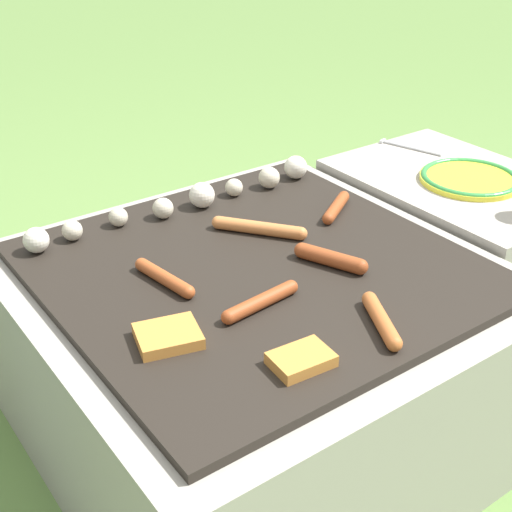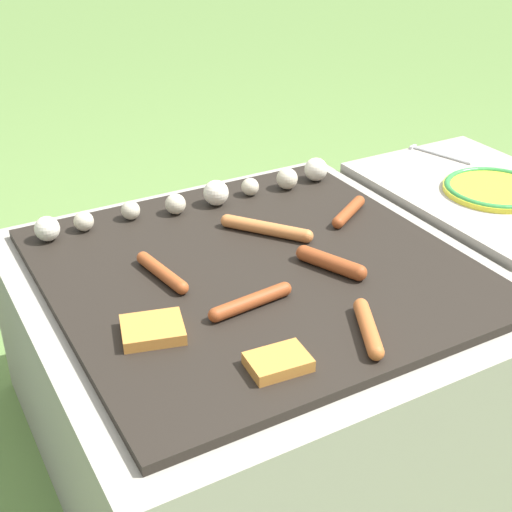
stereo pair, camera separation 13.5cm
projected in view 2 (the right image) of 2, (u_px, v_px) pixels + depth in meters
ground_plane at (256, 433)px, 1.57m from camera, size 14.00×14.00×0.00m
grill at (256, 356)px, 1.47m from camera, size 0.86×0.86×0.43m
side_ledge at (472, 266)px, 1.78m from camera, size 0.42×0.59×0.43m
sausage_back_right at (331, 263)px, 1.34m from camera, size 0.08×0.14×0.03m
sausage_front_center at (251, 302)px, 1.23m from camera, size 0.17×0.04×0.03m
sausage_back_center at (266, 228)px, 1.46m from camera, size 0.14×0.17×0.03m
sausage_back_left at (349, 212)px, 1.54m from camera, size 0.13×0.09×0.03m
sausage_mid_right at (162, 272)px, 1.31m from camera, size 0.05×0.16×0.02m
sausage_front_right at (368, 328)px, 1.16m from camera, size 0.08×0.14×0.03m
bread_slice_left at (153, 330)px, 1.16m from camera, size 0.12×0.11×0.02m
bread_slice_right at (278, 362)px, 1.08m from camera, size 0.10×0.07×0.02m
mushroom_row at (207, 195)px, 1.58m from camera, size 0.70×0.07×0.06m
plate_colorful at (495, 189)px, 1.65m from camera, size 0.24×0.24×0.02m
fork_utensil at (437, 154)px, 1.86m from camera, size 0.07×0.17×0.01m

